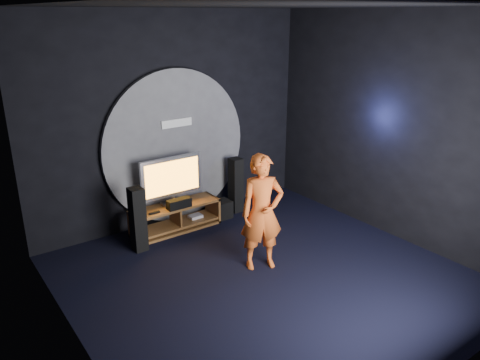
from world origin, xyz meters
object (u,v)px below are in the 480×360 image
tower_speaker_left (138,220)px  tv (172,179)px  tower_speaker_right (236,185)px  media_console (176,219)px  subwoofer (222,209)px  player (262,213)px

tower_speaker_left → tv: bearing=24.3°
tower_speaker_left → tower_speaker_right: bearing=9.7°
media_console → subwoofer: media_console is taller
tower_speaker_left → player: bearing=-50.7°
tower_speaker_left → player: 1.93m
tower_speaker_left → player: (1.20, -1.47, 0.33)m
subwoofer → tv: bearing=173.6°
tv → subwoofer: tv is taller
tower_speaker_right → player: bearing=-115.0°
tv → tower_speaker_left: (-0.78, -0.35, -0.39)m
tv → tower_speaker_left: tv is taller
tower_speaker_left → subwoofer: tower_speaker_left is taller
tower_speaker_right → player: size_ratio=0.60×
tv → tower_speaker_right: size_ratio=1.07×
tower_speaker_left → subwoofer: 1.74m
media_console → subwoofer: size_ratio=4.76×
media_console → player: player is taller
media_console → tower_speaker_left: tower_speaker_left is taller
subwoofer → player: bearing=-105.7°
tv → tower_speaker_right: bearing=-0.2°
media_console → subwoofer: bearing=-2.2°
tower_speaker_left → tower_speaker_right: 2.08m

